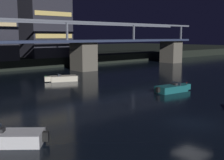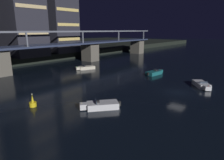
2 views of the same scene
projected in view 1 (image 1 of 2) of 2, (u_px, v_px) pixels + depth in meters
name	position (u px, v px, depth m)	size (l,w,h in m)	color
ground_plane	(192.00, 123.00, 22.28)	(400.00, 400.00, 0.00)	black
river_bridge	(16.00, 51.00, 47.53)	(87.14, 6.40, 9.38)	#605B51
tower_east_tall	(40.00, 4.00, 62.74)	(9.12, 11.68, 23.21)	#282833
speedboat_near_center	(62.00, 78.00, 43.16)	(5.07, 3.13, 1.16)	beige
speedboat_near_right	(173.00, 88.00, 34.82)	(5.23, 2.24, 1.16)	#196066
speedboat_mid_right	(7.00, 138.00, 17.88)	(4.62, 4.11, 1.16)	silver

